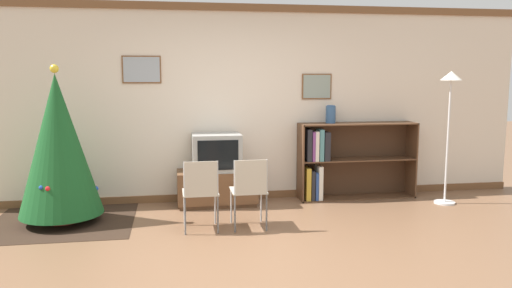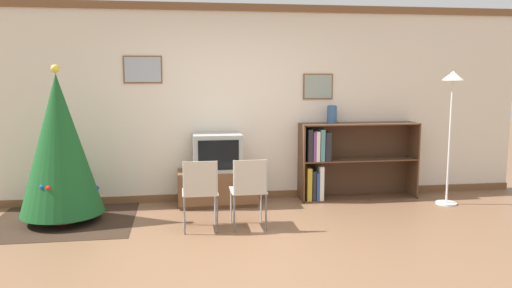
# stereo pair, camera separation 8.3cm
# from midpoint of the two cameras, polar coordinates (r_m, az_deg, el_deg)

# --- Properties ---
(ground_plane) EXTENTS (24.00, 24.00, 0.00)m
(ground_plane) POSITION_cam_midpoint_polar(r_m,az_deg,el_deg) (5.01, 0.24, -12.59)
(ground_plane) COLOR brown
(wall_back) EXTENTS (8.52, 0.11, 2.70)m
(wall_back) POSITION_cam_midpoint_polar(r_m,az_deg,el_deg) (6.95, -2.64, 4.64)
(wall_back) COLOR silver
(wall_back) RESTS_ON ground_plane
(area_rug) EXTENTS (1.66, 1.52, 0.01)m
(area_rug) POSITION_cam_midpoint_polar(r_m,az_deg,el_deg) (6.48, -20.77, -8.26)
(area_rug) COLOR #332319
(area_rug) RESTS_ON ground_plane
(christmas_tree) EXTENTS (0.96, 0.96, 1.86)m
(christmas_tree) POSITION_cam_midpoint_polar(r_m,az_deg,el_deg) (6.29, -21.20, -0.10)
(christmas_tree) COLOR maroon
(christmas_tree) RESTS_ON area_rug
(tv_console) EXTENTS (1.06, 0.49, 0.47)m
(tv_console) POSITION_cam_midpoint_polar(r_m,az_deg,el_deg) (6.78, -4.05, -4.99)
(tv_console) COLOR #4C311E
(tv_console) RESTS_ON ground_plane
(television) EXTENTS (0.64, 0.48, 0.50)m
(television) POSITION_cam_midpoint_polar(r_m,az_deg,el_deg) (6.68, -4.09, -0.95)
(television) COLOR #9E9E99
(television) RESTS_ON tv_console
(folding_chair_left) EXTENTS (0.40, 0.40, 0.82)m
(folding_chair_left) POSITION_cam_midpoint_polar(r_m,az_deg,el_deg) (5.62, -5.97, -5.29)
(folding_chair_left) COLOR #BCB29E
(folding_chair_left) RESTS_ON ground_plane
(folding_chair_right) EXTENTS (0.40, 0.40, 0.82)m
(folding_chair_right) POSITION_cam_midpoint_polar(r_m,az_deg,el_deg) (5.67, -0.38, -5.13)
(folding_chair_right) COLOR #BCB29E
(folding_chair_right) RESTS_ON ground_plane
(bookshelf) EXTENTS (1.67, 0.36, 1.08)m
(bookshelf) POSITION_cam_midpoint_polar(r_m,az_deg,el_deg) (7.14, 9.79, -1.91)
(bookshelf) COLOR brown
(bookshelf) RESTS_ON ground_plane
(vase) EXTENTS (0.14, 0.14, 0.25)m
(vase) POSITION_cam_midpoint_polar(r_m,az_deg,el_deg) (7.06, 9.00, 3.40)
(vase) COLOR #335684
(vase) RESTS_ON bookshelf
(standing_lamp) EXTENTS (0.28, 0.28, 1.80)m
(standing_lamp) POSITION_cam_midpoint_polar(r_m,az_deg,el_deg) (7.13, 21.77, 4.39)
(standing_lamp) COLOR silver
(standing_lamp) RESTS_ON ground_plane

